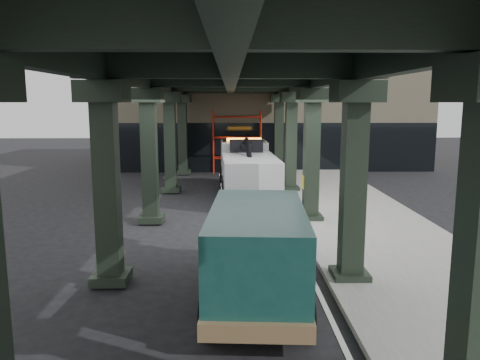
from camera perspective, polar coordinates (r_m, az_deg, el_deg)
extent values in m
plane|color=black|center=(15.87, 0.35, -7.04)|extent=(90.00, 90.00, 0.00)
cube|color=gray|center=(18.43, 14.36, -4.75)|extent=(5.00, 40.00, 0.15)
cube|color=silver|center=(17.91, 5.65, -5.14)|extent=(0.12, 38.00, 0.01)
cube|color=black|center=(11.78, 13.62, -0.61)|extent=(0.55, 0.55, 5.00)
cube|color=black|center=(11.61, 14.06, 10.40)|extent=(1.10, 1.10, 0.50)
cube|color=black|center=(12.38, 13.20, -11.24)|extent=(0.90, 0.90, 0.24)
cube|color=black|center=(17.58, 8.70, 2.80)|extent=(0.55, 0.55, 5.00)
cube|color=black|center=(17.47, 8.88, 10.15)|extent=(1.10, 1.10, 0.50)
cube|color=black|center=(18.00, 8.51, -4.56)|extent=(0.90, 0.90, 0.24)
cube|color=black|center=(23.49, 6.22, 4.50)|extent=(0.55, 0.55, 5.00)
cube|color=black|center=(23.40, 6.32, 10.00)|extent=(1.10, 1.10, 0.50)
cube|color=black|center=(23.80, 6.12, -1.07)|extent=(0.90, 0.90, 0.24)
cube|color=black|center=(29.43, 4.74, 5.51)|extent=(0.55, 0.55, 5.00)
cube|color=black|center=(29.37, 4.80, 9.90)|extent=(1.10, 1.10, 0.50)
cube|color=black|center=(29.68, 4.68, 1.04)|extent=(0.90, 0.90, 0.24)
cube|color=black|center=(11.78, -15.90, -0.70)|extent=(0.55, 0.55, 5.00)
cube|color=black|center=(11.61, -16.40, 10.30)|extent=(1.10, 1.10, 0.50)
cube|color=black|center=(12.38, -15.40, -11.33)|extent=(0.90, 0.90, 0.24)
cube|color=black|center=(17.59, -10.97, 2.74)|extent=(0.55, 0.55, 5.00)
cube|color=black|center=(17.47, -11.21, 10.08)|extent=(1.10, 1.10, 0.50)
cube|color=black|center=(18.00, -10.74, -4.62)|extent=(0.90, 0.90, 0.24)
cube|color=black|center=(23.49, -8.50, 4.45)|extent=(0.55, 0.55, 5.00)
cube|color=black|center=(23.41, -8.64, 9.95)|extent=(1.10, 1.10, 0.50)
cube|color=black|center=(23.80, -8.36, -1.12)|extent=(0.90, 0.90, 0.24)
cube|color=black|center=(29.43, -7.02, 5.47)|extent=(0.55, 0.55, 5.00)
cube|color=black|center=(29.37, -7.11, 9.86)|extent=(1.10, 1.10, 0.50)
cube|color=black|center=(29.68, -6.93, 1.00)|extent=(0.90, 0.90, 0.24)
cube|color=black|center=(17.50, 8.95, 12.77)|extent=(0.35, 32.00, 1.10)
cube|color=black|center=(17.50, -11.29, 12.70)|extent=(0.35, 32.00, 1.10)
cube|color=black|center=(17.24, -1.17, 12.93)|extent=(0.35, 32.00, 1.10)
cube|color=black|center=(17.30, -1.18, 15.24)|extent=(7.40, 32.00, 0.30)
cube|color=#C6B793|center=(35.30, 2.79, 8.62)|extent=(22.00, 10.00, 8.00)
cylinder|color=red|center=(30.23, -3.23, 4.68)|extent=(0.08, 0.08, 4.00)
cylinder|color=red|center=(29.44, -3.29, 4.55)|extent=(0.08, 0.08, 4.00)
cylinder|color=red|center=(30.27, 2.47, 4.69)|extent=(0.08, 0.08, 4.00)
cylinder|color=red|center=(29.48, 2.57, 4.57)|extent=(0.08, 0.08, 4.00)
cylinder|color=red|center=(30.32, -0.37, 2.81)|extent=(3.00, 0.08, 0.08)
cylinder|color=red|center=(30.19, -0.38, 5.26)|extent=(3.00, 0.08, 0.08)
cylinder|color=red|center=(30.13, -0.38, 7.73)|extent=(3.00, 0.08, 0.08)
cube|color=black|center=(22.55, 0.92, -0.25)|extent=(1.34, 7.61, 0.25)
cube|color=silver|center=(24.97, 0.46, 2.69)|extent=(2.47, 2.52, 1.82)
cube|color=silver|center=(26.08, 0.29, 1.86)|extent=(2.40, 0.81, 0.91)
cube|color=black|center=(25.16, 0.42, 3.90)|extent=(2.28, 1.41, 0.86)
cube|color=silver|center=(21.30, 1.17, 0.97)|extent=(2.64, 5.15, 1.41)
cube|color=orange|center=(24.67, 0.49, 4.96)|extent=(1.83, 0.36, 0.16)
cube|color=black|center=(23.18, 0.76, 4.17)|extent=(1.64, 0.67, 0.61)
cylinder|color=black|center=(21.40, 1.13, 3.05)|extent=(0.39, 3.54, 1.35)
cube|color=black|center=(18.96, 1.80, -3.20)|extent=(0.36, 1.43, 0.18)
cube|color=black|center=(18.29, 2.01, -3.83)|extent=(1.62, 0.32, 0.18)
cylinder|color=black|center=(25.35, -2.10, 0.48)|extent=(0.40, 1.12, 1.11)
cylinder|color=silver|center=(25.35, -2.10, 0.48)|extent=(0.42, 0.63, 0.61)
cylinder|color=black|center=(25.50, 2.90, 0.53)|extent=(0.40, 1.12, 1.11)
cylinder|color=silver|center=(25.50, 2.90, 0.53)|extent=(0.42, 0.63, 0.61)
cylinder|color=black|center=(22.07, -1.87, -0.86)|extent=(0.40, 1.12, 1.11)
cylinder|color=silver|center=(22.07, -1.87, -0.86)|extent=(0.42, 0.63, 0.61)
cylinder|color=black|center=(22.24, 3.86, -0.80)|extent=(0.40, 1.12, 1.11)
cylinder|color=silver|center=(22.24, 3.86, -0.80)|extent=(0.42, 0.63, 0.61)
cylinder|color=black|center=(20.78, -1.76, -1.51)|extent=(0.40, 1.12, 1.11)
cylinder|color=silver|center=(20.78, -1.76, -1.51)|extent=(0.42, 0.63, 0.61)
cylinder|color=black|center=(20.96, 4.32, -1.43)|extent=(0.40, 1.12, 1.11)
cylinder|color=silver|center=(20.96, 4.32, -1.43)|extent=(0.42, 0.63, 0.61)
cube|color=#12423D|center=(13.00, 2.17, -6.58)|extent=(2.04, 1.18, 0.87)
cube|color=#12423D|center=(10.35, 2.13, -8.58)|extent=(2.28, 4.45, 1.88)
cube|color=olive|center=(10.97, 2.11, -11.78)|extent=(2.38, 5.51, 0.34)
cube|color=black|center=(12.43, 2.18, -3.65)|extent=(1.90, 0.53, 0.80)
cube|color=black|center=(10.49, 2.15, -5.58)|extent=(2.26, 3.59, 0.53)
cube|color=silver|center=(13.59, 2.17, -7.55)|extent=(1.93, 0.23, 0.29)
cylinder|color=black|center=(13.14, -2.10, -8.73)|extent=(0.32, 0.82, 0.81)
cylinder|color=silver|center=(13.14, -2.10, -8.73)|extent=(0.33, 0.46, 0.44)
cylinder|color=black|center=(13.13, 6.41, -8.79)|extent=(0.32, 0.82, 0.81)
cylinder|color=silver|center=(13.13, 6.41, -8.79)|extent=(0.33, 0.46, 0.44)
cylinder|color=black|center=(9.40, -4.08, -16.43)|extent=(0.32, 0.82, 0.81)
cylinder|color=silver|center=(9.40, -4.08, -16.43)|extent=(0.33, 0.46, 0.44)
cylinder|color=black|center=(9.39, 8.19, -16.52)|extent=(0.32, 0.82, 0.81)
cylinder|color=silver|center=(9.39, 8.19, -16.52)|extent=(0.33, 0.46, 0.44)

